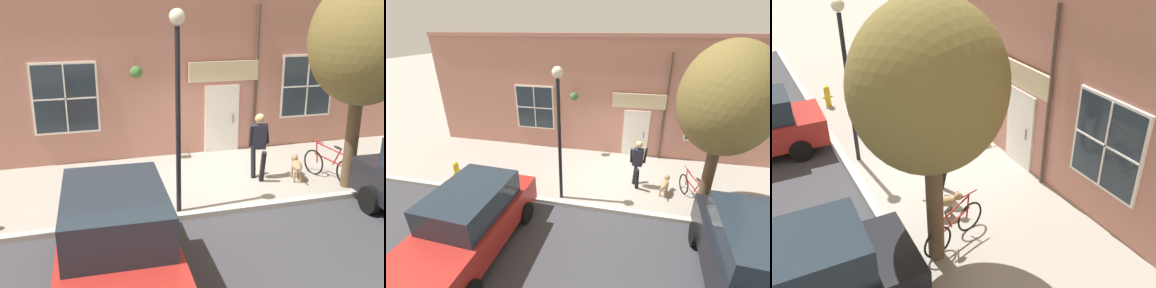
{
  "view_description": "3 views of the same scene",
  "coord_description": "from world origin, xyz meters",
  "views": [
    {
      "loc": [
        10.11,
        -3.79,
        4.37
      ],
      "look_at": [
        -0.37,
        -0.87,
        0.9
      ],
      "focal_mm": 40.0,
      "sensor_mm": 36.0,
      "label": 1
    },
    {
      "loc": [
        8.63,
        0.43,
        5.35
      ],
      "look_at": [
        -1.0,
        -1.74,
        0.84
      ],
      "focal_mm": 24.0,
      "sensor_mm": 36.0,
      "label": 2
    },
    {
      "loc": [
        4.1,
        8.74,
        6.16
      ],
      "look_at": [
        0.02,
        1.46,
        1.58
      ],
      "focal_mm": 40.0,
      "sensor_mm": 36.0,
      "label": 3
    }
  ],
  "objects": [
    {
      "name": "parked_car_nearest_curb",
      "position": [
        4.26,
        -3.35,
        0.88
      ],
      "size": [
        4.37,
        2.07,
        1.75
      ],
      "color": "maroon",
      "rests_on": "ground_plane"
    },
    {
      "name": "storefront_facade",
      "position": [
        -2.34,
        -0.0,
        2.57
      ],
      "size": [
        0.95,
        18.0,
        5.14
      ],
      "color": "#B27566",
      "rests_on": "ground_plane"
    },
    {
      "name": "street_lamp",
      "position": [
        1.63,
        -1.73,
        2.9
      ],
      "size": [
        0.32,
        0.32,
        4.37
      ],
      "color": "black",
      "rests_on": "ground_plane"
    },
    {
      "name": "leaning_bicycle",
      "position": [
        0.87,
        2.58,
        0.38
      ],
      "size": [
        1.66,
        0.6,
        1.0
      ],
      "color": "black",
      "rests_on": "ground_plane"
    },
    {
      "name": "dog_on_leash",
      "position": [
        0.63,
        1.72,
        0.41
      ],
      "size": [
        0.95,
        0.41,
        0.62
      ],
      "color": "#997A51",
      "rests_on": "ground_plane"
    },
    {
      "name": "ground_plane",
      "position": [
        0.0,
        0.0,
        0.0
      ],
      "size": [
        90.0,
        90.0,
        0.0
      ],
      "primitive_type": "plane",
      "color": "gray"
    },
    {
      "name": "street_tree_by_curb",
      "position": [
        1.42,
        2.8,
        3.51
      ],
      "size": [
        2.73,
        2.46,
        5.13
      ],
      "color": "brown",
      "rests_on": "ground_plane"
    },
    {
      "name": "pedestrian_walking",
      "position": [
        0.37,
        0.73,
        1.1
      ],
      "size": [
        0.77,
        0.61,
        1.81
      ],
      "color": "black",
      "rests_on": "ground_plane"
    }
  ]
}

